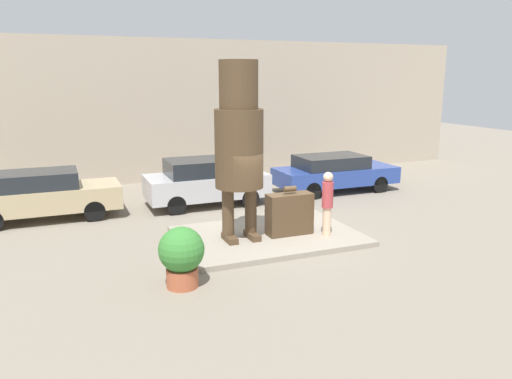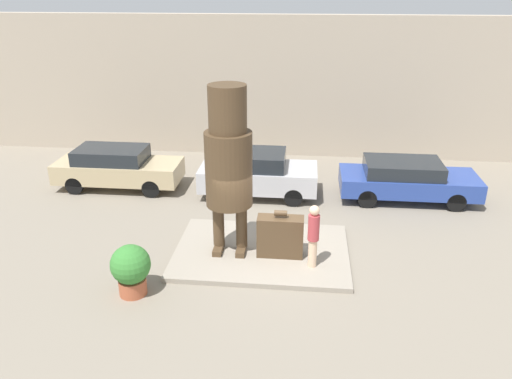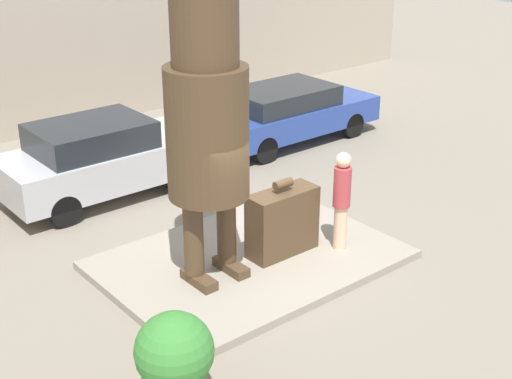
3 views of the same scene
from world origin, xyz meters
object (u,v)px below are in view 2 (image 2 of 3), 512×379
at_px(parked_car_tan, 117,167).
at_px(parked_car_blue, 407,179).
at_px(giant_suitcase, 280,236).
at_px(tourist, 313,234).
at_px(statue_figure, 229,159).
at_px(parked_car_silver, 257,173).
at_px(planter_pot, 131,268).

height_order(parked_car_tan, parked_car_blue, parked_car_tan).
distance_m(giant_suitcase, parked_car_blue, 6.28).
relative_size(giant_suitcase, tourist, 0.76).
relative_size(statue_figure, parked_car_tan, 1.02).
bearing_deg(parked_car_silver, parked_car_blue, 1.70).
relative_size(statue_figure, planter_pot, 3.53).
bearing_deg(tourist, planter_pot, -161.04).
relative_size(parked_car_blue, planter_pot, 3.58).
height_order(statue_figure, tourist, statue_figure).
height_order(parked_car_tan, planter_pot, parked_car_tan).
height_order(parked_car_silver, parked_car_blue, parked_car_silver).
height_order(parked_car_blue, planter_pot, parked_car_blue).
distance_m(parked_car_tan, parked_car_silver, 5.30).
xyz_separation_m(statue_figure, planter_pot, (-2.14, -2.19, -2.17)).
xyz_separation_m(parked_car_tan, parked_car_blue, (10.61, -0.03, -0.05)).
height_order(statue_figure, parked_car_blue, statue_figure).
relative_size(statue_figure, tourist, 2.64).
bearing_deg(planter_pot, tourist, 18.96).
distance_m(giant_suitcase, parked_car_tan, 7.91).
distance_m(giant_suitcase, tourist, 1.11).
bearing_deg(statue_figure, tourist, -15.89).
xyz_separation_m(statue_figure, parked_car_tan, (-4.96, 4.53, -2.08)).
height_order(giant_suitcase, parked_car_silver, parked_car_silver).
xyz_separation_m(parked_car_silver, parked_car_blue, (5.32, 0.16, -0.09)).
bearing_deg(planter_pot, parked_car_blue, 40.67).
bearing_deg(parked_car_tan, parked_car_blue, -0.14).
bearing_deg(statue_figure, parked_car_blue, 38.55).
bearing_deg(parked_car_tan, planter_pot, -67.23).
height_order(tourist, parked_car_blue, tourist).
bearing_deg(parked_car_blue, tourist, -122.82).
height_order(tourist, planter_pot, tourist).
bearing_deg(planter_pot, statue_figure, 45.69).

